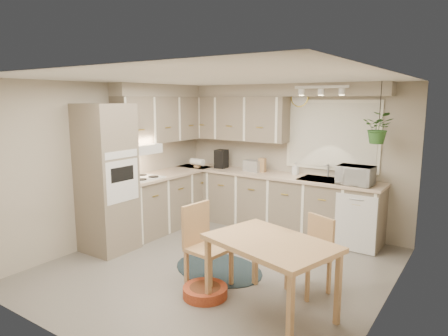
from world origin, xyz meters
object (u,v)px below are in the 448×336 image
(chair_left, at_px, (209,247))
(microwave, at_px, (356,173))
(chair_back, at_px, (308,256))
(braided_rug, at_px, (218,269))
(dining_table, at_px, (270,277))
(pet_bed, at_px, (205,292))

(chair_left, bearing_deg, microwave, 161.85)
(chair_left, relative_size, chair_back, 1.12)
(chair_left, xyz_separation_m, braided_rug, (-0.17, 0.44, -0.48))
(chair_left, xyz_separation_m, chair_back, (1.01, 0.51, -0.05))
(braided_rug, bearing_deg, microwave, 56.19)
(dining_table, relative_size, chair_left, 1.29)
(chair_left, xyz_separation_m, pet_bed, (0.12, -0.23, -0.42))
(braided_rug, xyz_separation_m, microwave, (1.18, 1.76, 1.10))
(chair_back, bearing_deg, pet_bed, 63.17)
(dining_table, relative_size, microwave, 2.48)
(microwave, bearing_deg, pet_bed, -107.97)
(dining_table, xyz_separation_m, chair_back, (0.14, 0.66, 0.04))
(microwave, bearing_deg, dining_table, -91.24)
(chair_left, relative_size, microwave, 1.93)
(chair_back, distance_m, braided_rug, 1.26)
(pet_bed, bearing_deg, dining_table, 6.53)
(chair_left, bearing_deg, braided_rug, -152.17)
(chair_back, xyz_separation_m, braided_rug, (-1.18, -0.07, -0.42))
(microwave, bearing_deg, chair_back, -87.91)
(dining_table, xyz_separation_m, pet_bed, (-0.75, -0.09, -0.33))
(dining_table, bearing_deg, braided_rug, 150.57)
(chair_left, height_order, braided_rug, chair_left)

